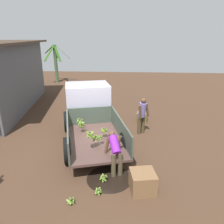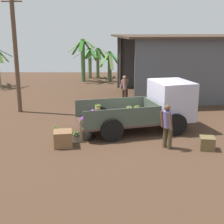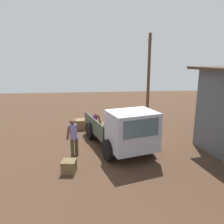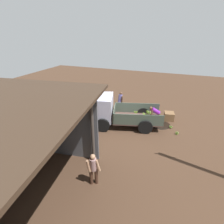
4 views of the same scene
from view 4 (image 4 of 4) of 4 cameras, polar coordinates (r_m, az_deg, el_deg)
The scene contains 11 objects.
ground at distance 12.15m, azimuth 3.49°, elevation -4.14°, with size 36.00×36.00×0.00m, color #462F21.
mud_patch_0 at distance 12.57m, azimuth 15.48°, elevation -4.01°, with size 1.37×1.37×0.01m, color black.
cargo_truck at distance 11.72m, azimuth -1.25°, elevation 0.69°, with size 5.10×3.14×2.06m.
person_foreground_visitor at distance 13.77m, azimuth 2.66°, elevation 3.68°, with size 0.52×0.56×1.64m.
person_worker_loading at distance 12.39m, azimuth 14.09°, elevation -0.42°, with size 0.81×0.66×1.23m.
person_bystander_near_shed at distance 7.46m, azimuth -6.12°, elevation -17.66°, with size 0.56×0.43×1.55m.
banana_bunch_on_ground_0 at distance 12.37m, azimuth 16.04°, elevation -3.98°, with size 0.24×0.25×0.21m.
banana_bunch_on_ground_1 at distance 11.73m, azimuth 20.46°, elevation -6.38°, with size 0.22×0.22×0.19m.
banana_bunch_on_ground_2 at distance 12.30m, azimuth 18.67°, elevation -4.58°, with size 0.22×0.22×0.19m.
wooden_crate_0 at distance 13.29m, azimuth 18.08°, elevation -1.32°, with size 0.67×0.67×0.58m, color brown.
wooden_crate_1 at distance 14.57m, azimuth -2.65°, elevation 2.06°, with size 0.51×0.51×0.47m, color brown.
Camera 4 is at (-3.03, 10.18, 5.90)m, focal length 28.00 mm.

